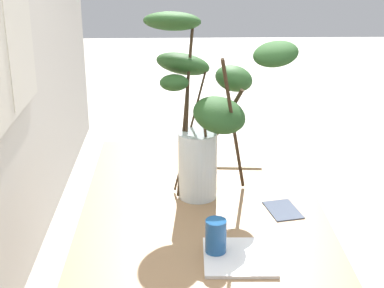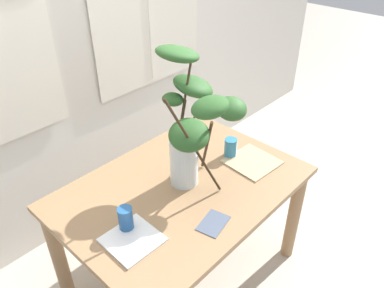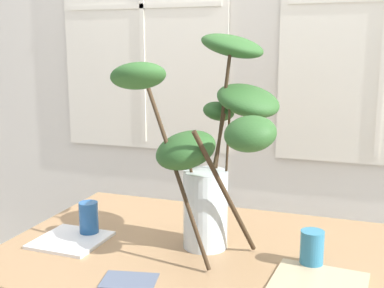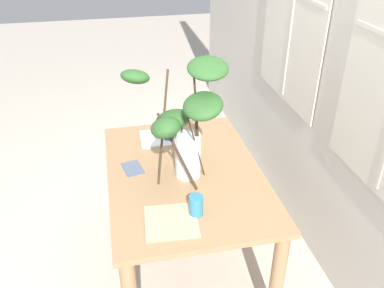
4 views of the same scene
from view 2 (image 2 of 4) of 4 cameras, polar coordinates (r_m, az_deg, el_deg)
name	(u,v)px [view 2 (image 2 of 4)]	position (r m, az deg, el deg)	size (l,w,h in m)	color
ground	(184,272)	(2.57, -1.26, -18.68)	(14.00, 14.00, 0.00)	#B7AD9E
back_wall_with_windows	(63,19)	(2.41, -18.80, 17.36)	(5.72, 0.14, 2.84)	beige
dining_table	(182,203)	(2.13, -1.46, -8.83)	(1.30, 0.92, 0.72)	#93704C
vase_with_branches	(191,122)	(1.86, -0.10, 3.26)	(0.52, 0.61, 0.75)	silver
drinking_glass_blue_left	(126,219)	(1.80, -9.94, -11.05)	(0.07, 0.07, 0.13)	#235693
drinking_glass_blue_right	(231,148)	(2.25, 5.82, -0.54)	(0.07, 0.07, 0.11)	teal
plate_square_left	(132,240)	(1.79, -8.97, -14.04)	(0.23, 0.23, 0.01)	white
plate_square_right	(252,162)	(2.24, 9.04, -2.66)	(0.27, 0.27, 0.01)	tan
napkin_folded	(213,223)	(1.84, 3.23, -11.81)	(0.16, 0.11, 0.00)	#4C566B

